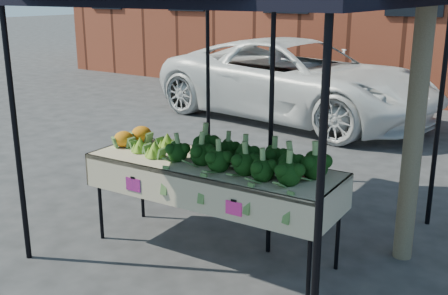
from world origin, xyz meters
The scene contains 6 objects.
ground centered at (0.00, 0.00, 0.00)m, with size 90.00×90.00×0.00m, color #2A2A2C.
table centered at (0.01, -0.03, 0.45)m, with size 2.43×0.90×0.90m.
canopy centered at (0.09, 0.37, 1.37)m, with size 3.16×3.16×2.74m, color black, non-canonical shape.
broccoli_heap centered at (0.34, -0.01, 1.04)m, with size 1.48×0.58×0.27m, color black.
romanesco_cluster centered at (-0.65, -0.05, 1.01)m, with size 0.44×0.48×0.21m, color #7FB530.
cauliflower_pair centered at (-1.02, 0.03, 0.99)m, with size 0.24×0.44×0.19m, color orange.
Camera 1 is at (2.75, -3.88, 2.41)m, focal length 43.54 mm.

